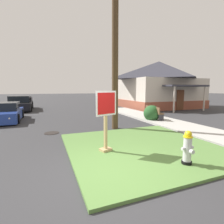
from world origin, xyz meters
The scene contains 12 objects.
ground_plane centered at (0.00, 0.00, 0.00)m, with size 160.00×160.00×0.00m, color #333335.
grass_corner_patch centered at (1.83, 1.47, 0.04)m, with size 5.28×5.26×0.08m, color #567F3D.
sidewalk_strip centered at (5.68, 5.36, 0.06)m, with size 2.20×15.58×0.12m, color #B2AFA8.
fire_hydrant centered at (2.17, -0.35, 0.52)m, with size 0.38×0.34×0.94m.
stop_sign centered at (0.41, 1.41, 1.08)m, with size 0.77×0.38×2.00m.
manhole_cover centered at (-1.20, 4.85, 0.01)m, with size 0.70×0.70×0.02m, color black.
parked_sedan_blue centered at (-3.94, 9.37, 0.54)m, with size 1.97×4.15×1.25m.
pickup_truck_black centered at (-3.77, 15.60, 0.62)m, with size 2.27×5.33×1.48m.
street_bench centered at (5.45, 5.91, 0.59)m, with size 0.51×1.77×0.85m.
utility_pole centered at (2.06, 4.63, 5.55)m, with size 1.90×0.33×10.73m.
corner_house centered at (11.33, 13.47, 2.76)m, with size 8.70×8.95×5.38m.
shrub_by_curb centered at (5.19, 5.77, 0.53)m, with size 1.07×1.07×1.07m, color #29592A.
Camera 1 is at (-1.41, -3.78, 2.14)m, focal length 27.35 mm.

